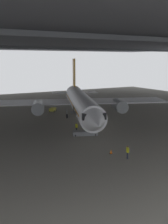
% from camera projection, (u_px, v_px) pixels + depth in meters
% --- Properties ---
extents(ground_plane, '(110.00, 110.00, 0.00)m').
position_uv_depth(ground_plane, '(92.00, 124.00, 52.69)').
color(ground_plane, gray).
extents(hangar_structure, '(121.00, 99.00, 17.01)m').
position_uv_depth(hangar_structure, '(60.00, 41.00, 61.32)').
color(hangar_structure, '#4C4F54').
rests_on(hangar_structure, ground_plane).
extents(airplane_main, '(38.79, 38.91, 12.51)m').
position_uv_depth(airplane_main, '(81.00, 103.00, 55.41)').
color(airplane_main, white).
rests_on(airplane_main, ground_plane).
extents(boarding_stairs, '(4.62, 2.94, 4.88)m').
position_uv_depth(boarding_stairs, '(85.00, 131.00, 44.98)').
color(boarding_stairs, slate).
rests_on(boarding_stairs, ground_plane).
extents(crew_worker_near_nose, '(0.30, 0.54, 1.74)m').
position_uv_depth(crew_worker_near_nose, '(128.00, 151.00, 34.05)').
color(crew_worker_near_nose, '#232838').
rests_on(crew_worker_near_nose, ground_plane).
extents(crew_worker_by_stairs, '(0.29, 0.54, 1.70)m').
position_uv_depth(crew_worker_by_stairs, '(77.00, 127.00, 46.54)').
color(crew_worker_by_stairs, '#232838').
rests_on(crew_worker_by_stairs, ground_plane).
extents(traffic_cone_orange, '(0.36, 0.36, 0.60)m').
position_uv_depth(traffic_cone_orange, '(111.00, 152.00, 36.12)').
color(traffic_cone_orange, black).
rests_on(traffic_cone_orange, ground_plane).
extents(baggage_tug, '(2.33, 2.46, 0.90)m').
position_uv_depth(baggage_tug, '(53.00, 109.00, 65.39)').
color(baggage_tug, yellow).
rests_on(baggage_tug, ground_plane).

